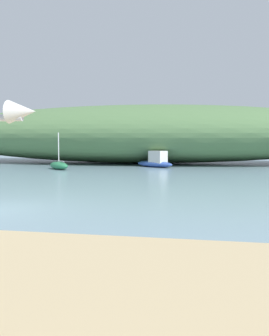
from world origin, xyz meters
The scene contains 3 objects.
distant_hill centered at (-0.11, 26.98, 2.97)m, with size 47.30×13.14×5.95m, color #517547.
sailboat_west_reach centered at (-4.65, 17.25, 0.32)m, with size 2.71×2.74×2.98m.
motorboat_off_point centered at (2.76, 21.17, 0.50)m, with size 3.97×3.26×1.44m.
Camera 1 is at (7.16, -11.98, 2.43)m, focal length 40.83 mm.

